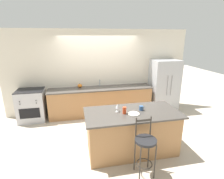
{
  "coord_description": "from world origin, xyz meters",
  "views": [
    {
      "loc": [
        -0.74,
        -4.95,
        2.47
      ],
      "look_at": [
        0.15,
        -0.67,
        1.14
      ],
      "focal_mm": 28.0,
      "sensor_mm": 36.0,
      "label": 1
    }
  ],
  "objects_px": {
    "refrigerator": "(164,85)",
    "bar_stool_near": "(145,146)",
    "tumbler_cup": "(124,110)",
    "coffee_mug": "(141,108)",
    "wine_glass": "(117,106)",
    "oven_range": "(32,105)",
    "pumpkin_decoration": "(80,86)",
    "dinner_plate": "(134,114)"
  },
  "relations": [
    {
      "from": "wine_glass",
      "to": "tumbler_cup",
      "type": "relative_size",
      "value": 1.2
    },
    {
      "from": "bar_stool_near",
      "to": "tumbler_cup",
      "type": "distance_m",
      "value": 0.82
    },
    {
      "from": "dinner_plate",
      "to": "pumpkin_decoration",
      "type": "bearing_deg",
      "value": 113.24
    },
    {
      "from": "pumpkin_decoration",
      "to": "dinner_plate",
      "type": "bearing_deg",
      "value": -66.76
    },
    {
      "from": "bar_stool_near",
      "to": "wine_glass",
      "type": "xyz_separation_m",
      "value": [
        -0.32,
        0.81,
        0.46
      ]
    },
    {
      "from": "wine_glass",
      "to": "bar_stool_near",
      "type": "bearing_deg",
      "value": -68.26
    },
    {
      "from": "tumbler_cup",
      "to": "wine_glass",
      "type": "bearing_deg",
      "value": 133.34
    },
    {
      "from": "pumpkin_decoration",
      "to": "coffee_mug",
      "type": "bearing_deg",
      "value": -60.62
    },
    {
      "from": "refrigerator",
      "to": "bar_stool_near",
      "type": "distance_m",
      "value": 3.3
    },
    {
      "from": "refrigerator",
      "to": "coffee_mug",
      "type": "xyz_separation_m",
      "value": [
        -1.58,
        -1.99,
        0.12
      ]
    },
    {
      "from": "refrigerator",
      "to": "bar_stool_near",
      "type": "xyz_separation_m",
      "value": [
        -1.78,
        -2.77,
        -0.27
      ]
    },
    {
      "from": "wine_glass",
      "to": "pumpkin_decoration",
      "type": "height_order",
      "value": "wine_glass"
    },
    {
      "from": "dinner_plate",
      "to": "coffee_mug",
      "type": "distance_m",
      "value": 0.28
    },
    {
      "from": "pumpkin_decoration",
      "to": "tumbler_cup",
      "type": "bearing_deg",
      "value": -70.05
    },
    {
      "from": "dinner_plate",
      "to": "wine_glass",
      "type": "distance_m",
      "value": 0.37
    },
    {
      "from": "coffee_mug",
      "to": "oven_range",
      "type": "bearing_deg",
      "value": 143.44
    },
    {
      "from": "tumbler_cup",
      "to": "pumpkin_decoration",
      "type": "xyz_separation_m",
      "value": [
        -0.84,
        2.3,
        -0.06
      ]
    },
    {
      "from": "oven_range",
      "to": "tumbler_cup",
      "type": "xyz_separation_m",
      "value": [
        2.3,
        -2.1,
        0.53
      ]
    },
    {
      "from": "oven_range",
      "to": "pumpkin_decoration",
      "type": "distance_m",
      "value": 1.55
    },
    {
      "from": "refrigerator",
      "to": "tumbler_cup",
      "type": "height_order",
      "value": "refrigerator"
    },
    {
      "from": "wine_glass",
      "to": "pumpkin_decoration",
      "type": "xyz_separation_m",
      "value": [
        -0.72,
        2.18,
        -0.11
      ]
    },
    {
      "from": "oven_range",
      "to": "wine_glass",
      "type": "xyz_separation_m",
      "value": [
        2.18,
        -1.98,
        0.58
      ]
    },
    {
      "from": "tumbler_cup",
      "to": "bar_stool_near",
      "type": "bearing_deg",
      "value": -73.39
    },
    {
      "from": "coffee_mug",
      "to": "wine_glass",
      "type": "bearing_deg",
      "value": 176.91
    },
    {
      "from": "bar_stool_near",
      "to": "tumbler_cup",
      "type": "relative_size",
      "value": 7.74
    },
    {
      "from": "refrigerator",
      "to": "bar_stool_near",
      "type": "relative_size",
      "value": 1.57
    },
    {
      "from": "wine_glass",
      "to": "coffee_mug",
      "type": "height_order",
      "value": "wine_glass"
    },
    {
      "from": "refrigerator",
      "to": "wine_glass",
      "type": "distance_m",
      "value": 2.88
    },
    {
      "from": "wine_glass",
      "to": "dinner_plate",
      "type": "bearing_deg",
      "value": -32.3
    },
    {
      "from": "coffee_mug",
      "to": "tumbler_cup",
      "type": "bearing_deg",
      "value": -166.54
    },
    {
      "from": "oven_range",
      "to": "coffee_mug",
      "type": "height_order",
      "value": "coffee_mug"
    },
    {
      "from": "refrigerator",
      "to": "coffee_mug",
      "type": "bearing_deg",
      "value": -128.5
    },
    {
      "from": "dinner_plate",
      "to": "pumpkin_decoration",
      "type": "relative_size",
      "value": 1.7
    },
    {
      "from": "refrigerator",
      "to": "wine_glass",
      "type": "bearing_deg",
      "value": -137.06
    },
    {
      "from": "dinner_plate",
      "to": "wine_glass",
      "type": "xyz_separation_m",
      "value": [
        -0.3,
        0.19,
        0.11
      ]
    },
    {
      "from": "bar_stool_near",
      "to": "pumpkin_decoration",
      "type": "xyz_separation_m",
      "value": [
        -1.04,
        2.99,
        0.35
      ]
    },
    {
      "from": "wine_glass",
      "to": "pumpkin_decoration",
      "type": "relative_size",
      "value": 1.18
    },
    {
      "from": "oven_range",
      "to": "bar_stool_near",
      "type": "relative_size",
      "value": 0.87
    },
    {
      "from": "dinner_plate",
      "to": "coffee_mug",
      "type": "xyz_separation_m",
      "value": [
        0.23,
        0.16,
        0.04
      ]
    },
    {
      "from": "oven_range",
      "to": "pumpkin_decoration",
      "type": "height_order",
      "value": "pumpkin_decoration"
    },
    {
      "from": "tumbler_cup",
      "to": "oven_range",
      "type": "bearing_deg",
      "value": 137.56
    },
    {
      "from": "oven_range",
      "to": "coffee_mug",
      "type": "bearing_deg",
      "value": -36.56
    }
  ]
}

